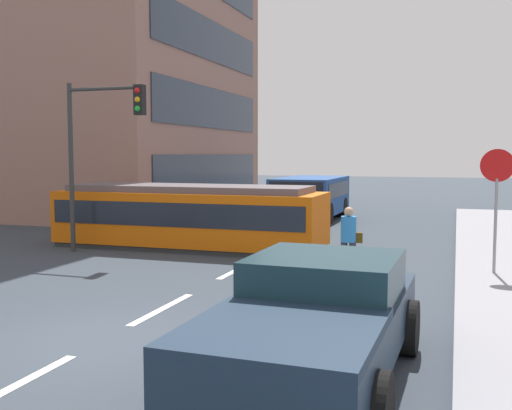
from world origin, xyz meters
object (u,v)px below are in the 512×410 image
object	(u,v)px
streetcar_tram	(189,215)
traffic_light_mast	(99,135)
pedestrian_crossing	(349,238)
city_bus	(311,196)
pickup_truck_parked	(316,320)
stop_sign	(497,185)

from	to	relation	value
streetcar_tram	traffic_light_mast	xyz separation A→B (m)	(-1.97, -1.84, 2.46)
pedestrian_crossing	traffic_light_mast	xyz separation A→B (m)	(-7.45, 1.16, 2.52)
city_bus	traffic_light_mast	size ratio (longest dim) A/B	1.03
pedestrian_crossing	city_bus	bearing A→B (deg)	107.40
city_bus	pickup_truck_parked	bearing A→B (deg)	-76.48
pickup_truck_parked	city_bus	bearing A→B (deg)	103.52
stop_sign	traffic_light_mast	size ratio (longest dim) A/B	0.58
streetcar_tram	pickup_truck_parked	size ratio (longest dim) A/B	1.66
streetcar_tram	pedestrian_crossing	bearing A→B (deg)	-28.71
traffic_light_mast	stop_sign	bearing A→B (deg)	-0.95
streetcar_tram	traffic_light_mast	world-z (taller)	traffic_light_mast
pedestrian_crossing	stop_sign	bearing A→B (deg)	16.87
streetcar_tram	stop_sign	size ratio (longest dim) A/B	2.90
streetcar_tram	traffic_light_mast	bearing A→B (deg)	-136.96
stop_sign	traffic_light_mast	world-z (taller)	traffic_light_mast
pedestrian_crossing	stop_sign	xyz separation A→B (m)	(3.24, 0.98, 1.25)
stop_sign	streetcar_tram	bearing A→B (deg)	166.98
pedestrian_crossing	traffic_light_mast	size ratio (longest dim) A/B	0.34
streetcar_tram	stop_sign	world-z (taller)	stop_sign
streetcar_tram	city_bus	xyz separation A→B (m)	(1.73, 8.96, 0.06)
pedestrian_crossing	traffic_light_mast	distance (m)	7.95
city_bus	pedestrian_crossing	size ratio (longest dim) A/B	3.07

